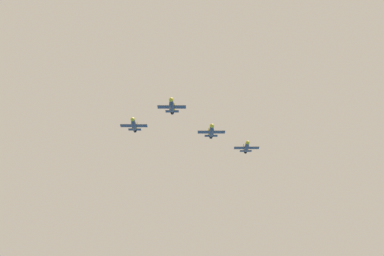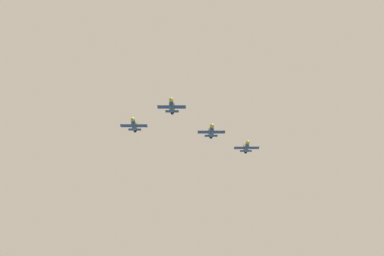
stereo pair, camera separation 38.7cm
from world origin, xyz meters
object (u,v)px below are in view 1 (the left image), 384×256
object	(u,v)px
jet_lead	(172,106)
jet_left_wingman	(211,131)
jet_left_outer	(247,147)
jet_right_wingman	(134,125)

from	to	relation	value
jet_lead	jet_left_wingman	bearing A→B (deg)	140.03
jet_lead	jet_left_outer	world-z (taller)	jet_lead
jet_right_wingman	jet_left_wingman	bearing A→B (deg)	89.44
jet_left_outer	jet_lead	bearing A→B (deg)	-39.30
jet_lead	jet_left_wingman	xyz separation A→B (m)	(14.88, 14.00, -3.76)
jet_right_wingman	jet_left_outer	bearing A→B (deg)	110.86
jet_lead	jet_right_wingman	distance (m)	20.49
jet_left_wingman	jet_right_wingman	xyz separation A→B (m)	(-26.30, 2.94, 2.21)
jet_right_wingman	jet_left_outer	size ratio (longest dim) A/B	1.02
jet_lead	jet_left_outer	distance (m)	41.18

